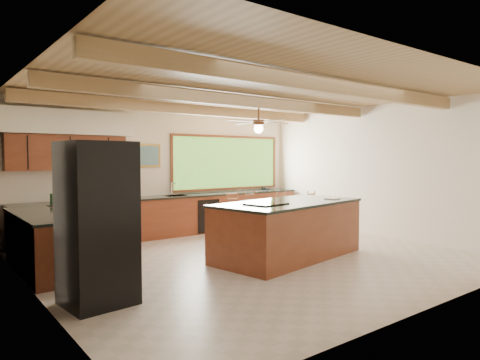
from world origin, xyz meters
TOP-DOWN VIEW (x-y plane):
  - ground at (0.00, 0.00)m, footprint 7.20×7.20m
  - room_shell at (-0.17, 0.65)m, footprint 7.27×6.54m
  - counter_run at (-0.82, 2.52)m, footprint 7.12×3.10m
  - island at (0.53, -0.30)m, footprint 3.10×1.85m
  - refrigerator at (-3.05, -0.69)m, footprint 0.85×0.83m
  - bar_stool_a at (1.03, 1.59)m, footprint 0.44×0.44m
  - bar_stool_b at (1.21, 2.40)m, footprint 0.44×0.44m
  - bar_stool_c at (2.52, 2.12)m, footprint 0.36×0.36m
  - bar_stool_d at (3.30, 1.85)m, footprint 0.36×0.36m

SIDE VIEW (x-z plane):
  - ground at x=0.00m, z-range 0.00..0.00m
  - counter_run at x=-0.82m, z-range -0.16..1.08m
  - island at x=0.53m, z-range -0.01..1.03m
  - bar_stool_c at x=2.52m, z-range 0.09..1.03m
  - bar_stool_d at x=3.30m, z-range 0.09..1.04m
  - bar_stool_b at x=1.21m, z-range 0.10..1.12m
  - bar_stool_a at x=1.03m, z-range 0.10..1.18m
  - refrigerator at x=-3.05m, z-range 0.00..2.00m
  - room_shell at x=-0.17m, z-range 0.70..3.72m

